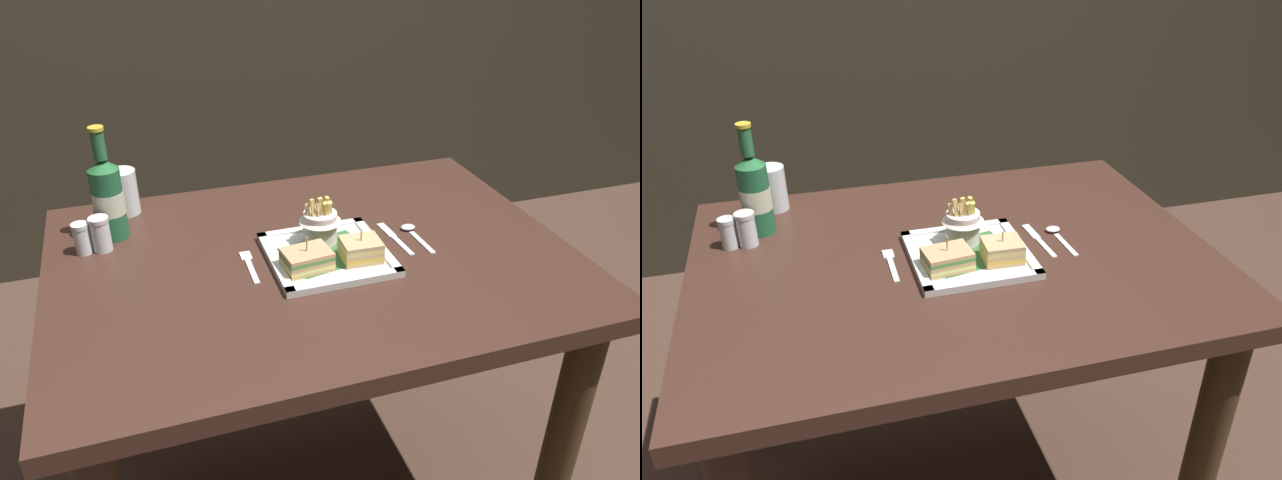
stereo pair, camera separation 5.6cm
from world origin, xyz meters
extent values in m
cube|color=#3D251C|center=(0.00, 0.00, 0.74)|extent=(1.14, 0.84, 0.04)
cylinder|color=#3D2C18|center=(0.49, -0.34, 0.36)|extent=(0.08, 0.08, 0.72)
cylinder|color=#3E1E1B|center=(-0.49, 0.34, 0.36)|extent=(0.08, 0.08, 0.72)
cylinder|color=#47230F|center=(0.49, 0.34, 0.36)|extent=(0.08, 0.08, 0.72)
cube|color=white|center=(0.03, -0.02, 0.76)|extent=(0.26, 0.26, 0.01)
cube|color=#316834|center=(0.03, -0.02, 0.77)|extent=(0.20, 0.17, 0.00)
cube|color=white|center=(0.03, -0.14, 0.77)|extent=(0.26, 0.02, 0.01)
cube|color=white|center=(0.03, 0.10, 0.77)|extent=(0.26, 0.02, 0.01)
cube|color=white|center=(-0.09, -0.02, 0.77)|extent=(0.02, 0.26, 0.01)
cube|color=white|center=(0.14, -0.02, 0.77)|extent=(0.02, 0.26, 0.01)
cube|color=tan|center=(-0.03, -0.07, 0.77)|extent=(0.11, 0.08, 0.01)
cube|color=#E1D77B|center=(-0.03, -0.07, 0.78)|extent=(0.11, 0.08, 0.01)
cube|color=tan|center=(-0.03, -0.07, 0.79)|extent=(0.11, 0.08, 0.01)
cube|color=#4F8C40|center=(-0.03, -0.07, 0.80)|extent=(0.11, 0.08, 0.01)
cube|color=tan|center=(-0.03, -0.07, 0.81)|extent=(0.11, 0.08, 0.01)
cylinder|color=tan|center=(-0.03, -0.07, 0.81)|extent=(0.00, 0.00, 0.07)
cube|color=tan|center=(0.09, -0.07, 0.77)|extent=(0.09, 0.08, 0.01)
cube|color=#EAB548|center=(0.09, -0.07, 0.78)|extent=(0.09, 0.08, 0.01)
cube|color=tan|center=(0.09, -0.07, 0.79)|extent=(0.09, 0.08, 0.01)
cube|color=#EAD17B|center=(0.09, -0.07, 0.80)|extent=(0.09, 0.08, 0.01)
cube|color=tan|center=(0.09, -0.07, 0.81)|extent=(0.09, 0.08, 0.01)
cylinder|color=tan|center=(0.09, -0.07, 0.80)|extent=(0.00, 0.00, 0.07)
cylinder|color=silver|center=(0.03, 0.03, 0.81)|extent=(0.08, 0.08, 0.07)
cone|color=white|center=(0.03, 0.03, 0.84)|extent=(0.09, 0.09, 0.03)
cube|color=#E6C86B|center=(0.05, 0.03, 0.84)|extent=(0.01, 0.03, 0.06)
cube|color=#E6CC6D|center=(0.04, 0.02, 0.84)|extent=(0.02, 0.02, 0.07)
cube|color=#F4D66E|center=(0.04, 0.05, 0.84)|extent=(0.02, 0.02, 0.06)
cube|color=#E5C256|center=(0.04, 0.04, 0.85)|extent=(0.02, 0.03, 0.07)
cube|color=#E4BE65|center=(0.01, 0.02, 0.84)|extent=(0.02, 0.02, 0.07)
cube|color=#F4CE7B|center=(0.02, 0.02, 0.84)|extent=(0.02, 0.01, 0.06)
cube|color=#E9CF80|center=(0.00, 0.03, 0.84)|extent=(0.01, 0.02, 0.06)
cube|color=#E8CC62|center=(0.03, 0.02, 0.85)|extent=(0.02, 0.01, 0.08)
cube|color=#D7C55F|center=(0.05, 0.03, 0.84)|extent=(0.01, 0.02, 0.06)
cylinder|color=#22653F|center=(-0.41, 0.23, 0.84)|extent=(0.07, 0.07, 0.17)
cone|color=#286B38|center=(-0.41, 0.23, 0.94)|extent=(0.07, 0.07, 0.02)
cylinder|color=#2A6C3D|center=(-0.41, 0.23, 0.98)|extent=(0.03, 0.03, 0.07)
cylinder|color=gold|center=(-0.41, 0.23, 1.02)|extent=(0.03, 0.03, 0.01)
cylinder|color=beige|center=(-0.41, 0.23, 0.85)|extent=(0.07, 0.07, 0.05)
cylinder|color=silver|center=(-0.38, 0.34, 0.82)|extent=(0.07, 0.07, 0.11)
cylinder|color=silver|center=(-0.38, 0.34, 0.79)|extent=(0.06, 0.06, 0.06)
cube|color=silver|center=(-0.14, -0.03, 0.76)|extent=(0.01, 0.10, 0.00)
cube|color=silver|center=(-0.14, 0.04, 0.76)|extent=(0.02, 0.04, 0.00)
cube|color=silver|center=(0.20, -0.03, 0.76)|extent=(0.02, 0.09, 0.00)
cube|color=silver|center=(0.20, 0.05, 0.76)|extent=(0.02, 0.07, 0.00)
cube|color=silver|center=(0.25, -0.03, 0.76)|extent=(0.02, 0.11, 0.00)
ellipsoid|color=silver|center=(0.25, 0.04, 0.77)|extent=(0.04, 0.03, 0.01)
cylinder|color=silver|center=(-0.48, 0.17, 0.79)|extent=(0.04, 0.04, 0.06)
cylinder|color=white|center=(-0.48, 0.17, 0.78)|extent=(0.03, 0.03, 0.03)
cylinder|color=silver|center=(-0.48, 0.17, 0.83)|extent=(0.04, 0.04, 0.01)
cylinder|color=silver|center=(-0.44, 0.17, 0.79)|extent=(0.04, 0.04, 0.07)
cylinder|color=#393424|center=(-0.44, 0.17, 0.78)|extent=(0.04, 0.04, 0.04)
cylinder|color=silver|center=(-0.44, 0.17, 0.84)|extent=(0.04, 0.04, 0.01)
camera|label=1|loc=(-0.36, -1.14, 1.46)|focal=35.16mm
camera|label=2|loc=(-0.31, -1.15, 1.46)|focal=35.16mm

